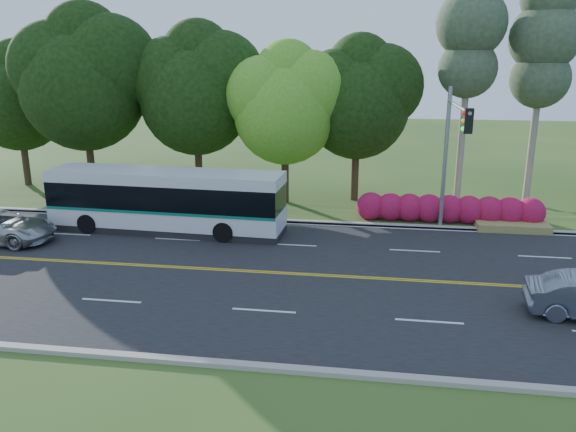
# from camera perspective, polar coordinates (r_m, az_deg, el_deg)

# --- Properties ---
(ground) EXTENTS (120.00, 120.00, 0.00)m
(ground) POSITION_cam_1_polar(r_m,az_deg,el_deg) (22.47, 0.48, -5.91)
(ground) COLOR #2A4B19
(ground) RESTS_ON ground
(road) EXTENTS (60.00, 14.00, 0.02)m
(road) POSITION_cam_1_polar(r_m,az_deg,el_deg) (22.47, 0.48, -5.89)
(road) COLOR black
(road) RESTS_ON ground
(curb_north) EXTENTS (60.00, 0.30, 0.15)m
(curb_north) POSITION_cam_1_polar(r_m,az_deg,el_deg) (29.16, 2.44, -0.60)
(curb_north) COLOR #A39D93
(curb_north) RESTS_ON ground
(curb_south) EXTENTS (60.00, 0.30, 0.15)m
(curb_south) POSITION_cam_1_polar(r_m,az_deg,el_deg) (16.10, -3.18, -15.04)
(curb_south) COLOR #A39D93
(curb_south) RESTS_ON ground
(grass_verge) EXTENTS (60.00, 4.00, 0.10)m
(grass_verge) POSITION_cam_1_polar(r_m,az_deg,el_deg) (30.94, 2.80, 0.32)
(grass_verge) COLOR #2A4B19
(grass_verge) RESTS_ON ground
(lane_markings) EXTENTS (57.60, 13.82, 0.00)m
(lane_markings) POSITION_cam_1_polar(r_m,az_deg,el_deg) (22.48, 0.24, -5.85)
(lane_markings) COLOR gold
(lane_markings) RESTS_ON road
(tree_row) EXTENTS (44.70, 9.10, 13.84)m
(tree_row) POSITION_cam_1_polar(r_m,az_deg,el_deg) (33.80, -5.45, 13.08)
(tree_row) COLOR #301F15
(tree_row) RESTS_ON ground
(bougainvillea_hedge) EXTENTS (9.50, 2.25, 1.50)m
(bougainvillea_hedge) POSITION_cam_1_polar(r_m,az_deg,el_deg) (30.12, 16.38, 0.56)
(bougainvillea_hedge) COLOR maroon
(bougainvillea_hedge) RESTS_ON ground
(traffic_signal) EXTENTS (0.42, 6.10, 7.00)m
(traffic_signal) POSITION_cam_1_polar(r_m,az_deg,el_deg) (26.57, 16.32, 7.31)
(traffic_signal) COLOR gray
(traffic_signal) RESTS_ON ground
(transit_bus) EXTENTS (11.64, 3.06, 3.02)m
(transit_bus) POSITION_cam_1_polar(r_m,az_deg,el_deg) (28.10, -12.27, 1.45)
(transit_bus) COLOR silver
(transit_bus) RESTS_ON road
(suv) EXTENTS (5.20, 2.51, 1.43)m
(suv) POSITION_cam_1_polar(r_m,az_deg,el_deg) (29.28, -27.25, -0.99)
(suv) COLOR #AAADAE
(suv) RESTS_ON road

